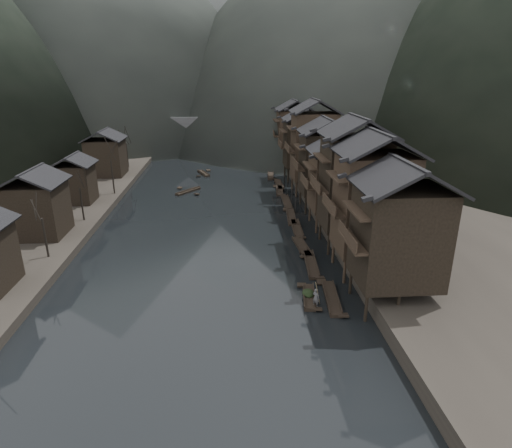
{
  "coord_description": "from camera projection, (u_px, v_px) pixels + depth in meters",
  "views": [
    {
      "loc": [
        2.73,
        -41.3,
        20.34
      ],
      "look_at": [
        6.06,
        7.72,
        2.5
      ],
      "focal_mm": 30.0,
      "sensor_mm": 36.0,
      "label": 1
    }
  ],
  "objects": [
    {
      "name": "water",
      "position": [
        204.0,
        272.0,
        45.5
      ],
      "size": [
        300.0,
        300.0,
        0.0
      ],
      "primitive_type": "plane",
      "color": "black",
      "rests_on": "ground"
    },
    {
      "name": "boatman",
      "position": [
        316.0,
        295.0,
        38.13
      ],
      "size": [
        0.78,
        0.77,
        1.81
      ],
      "primitive_type": "imported",
      "rotation": [
        0.0,
        0.0,
        2.39
      ],
      "color": "#525254",
      "rests_on": "hero_sampan"
    },
    {
      "name": "cargo_heap",
      "position": [
        308.0,
        290.0,
        40.2
      ],
      "size": [
        1.14,
        1.49,
        0.68
      ],
      "primitive_type": "ellipsoid",
      "color": "black",
      "rests_on": "hero_sampan"
    },
    {
      "name": "midriver_boats",
      "position": [
        196.0,
        181.0,
        81.41
      ],
      "size": [
        5.68,
        19.09,
        0.45
      ],
      "color": "black",
      "rests_on": "water"
    },
    {
      "name": "bamboo_pole",
      "position": [
        320.0,
        267.0,
        37.18
      ],
      "size": [
        1.13,
        2.14,
        3.81
      ],
      "primitive_type": "cylinder",
      "rotation": [
        0.55,
        0.0,
        -0.47
      ],
      "color": "#8C7A51",
      "rests_on": "boatman"
    },
    {
      "name": "bare_trees",
      "position": [
        89.0,
        173.0,
        60.87
      ],
      "size": [
        3.97,
        63.18,
        7.94
      ],
      "color": "black",
      "rests_on": "left_bank"
    },
    {
      "name": "left_houses",
      "position": [
        65.0,
        178.0,
        61.13
      ],
      "size": [
        8.1,
        53.2,
        8.73
      ],
      "color": "black",
      "rests_on": "left_bank"
    },
    {
      "name": "moored_sampans",
      "position": [
        282.0,
        196.0,
        71.98
      ],
      "size": [
        2.65,
        73.87,
        0.47
      ],
      "color": "black",
      "rests_on": "water"
    },
    {
      "name": "hero_sampan",
      "position": [
        309.0,
        297.0,
        40.18
      ],
      "size": [
        1.72,
        5.23,
        0.44
      ],
      "color": "black",
      "rests_on": "water"
    },
    {
      "name": "stone_bridge",
      "position": [
        216.0,
        131.0,
        111.28
      ],
      "size": [
        40.0,
        6.0,
        9.0
      ],
      "color": "#4C4C4F",
      "rests_on": "ground"
    },
    {
      "name": "right_bank",
      "position": [
        390.0,
        173.0,
        84.93
      ],
      "size": [
        40.0,
        200.0,
        1.8
      ],
      "primitive_type": "cube",
      "color": "#2D2823",
      "rests_on": "ground"
    },
    {
      "name": "left_bank",
      "position": [
        28.0,
        180.0,
        80.58
      ],
      "size": [
        40.0,
        200.0,
        1.2
      ],
      "primitive_type": "cube",
      "color": "#2D2823",
      "rests_on": "ground"
    },
    {
      "name": "stilt_houses",
      "position": [
        328.0,
        153.0,
        61.56
      ],
      "size": [
        9.0,
        67.6,
        16.0
      ],
      "color": "black",
      "rests_on": "ground"
    }
  ]
}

